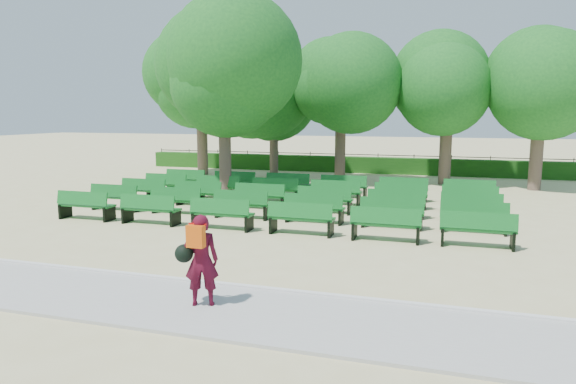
% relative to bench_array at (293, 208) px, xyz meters
% --- Properties ---
extents(ground, '(120.00, 120.00, 0.00)m').
position_rel_bench_array_xyz_m(ground, '(0.30, -1.78, -0.10)').
color(ground, '#C1B67F').
extents(paving, '(30.00, 2.20, 0.06)m').
position_rel_bench_array_xyz_m(paving, '(0.30, -9.18, -0.07)').
color(paving, '#A6A6A2').
rests_on(paving, ground).
extents(curb, '(30.00, 0.12, 0.10)m').
position_rel_bench_array_xyz_m(curb, '(0.30, -8.03, -0.05)').
color(curb, silver).
rests_on(curb, ground).
extents(hedge, '(26.00, 0.70, 0.90)m').
position_rel_bench_array_xyz_m(hedge, '(0.30, 12.22, 0.35)').
color(hedge, '#1B4E14').
rests_on(hedge, ground).
extents(fence, '(26.00, 0.10, 1.02)m').
position_rel_bench_array_xyz_m(fence, '(0.30, 12.62, -0.10)').
color(fence, black).
rests_on(fence, ground).
extents(tree_line, '(21.80, 6.80, 7.04)m').
position_rel_bench_array_xyz_m(tree_line, '(0.30, 8.22, -0.10)').
color(tree_line, '#1A641E').
rests_on(tree_line, ground).
extents(bench_array, '(1.86, 0.64, 1.16)m').
position_rel_bench_array_xyz_m(bench_array, '(0.00, 0.00, 0.00)').
color(bench_array, '#116622').
rests_on(bench_array, ground).
extents(tree_among, '(5.01, 5.01, 6.77)m').
position_rel_bench_array_xyz_m(tree_among, '(-3.24, 1.56, 4.40)').
color(tree_among, brown).
rests_on(tree_among, ground).
extents(person, '(0.80, 0.57, 1.61)m').
position_rel_bench_array_xyz_m(person, '(1.04, -9.12, 0.80)').
color(person, '#44091A').
rests_on(person, ground).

